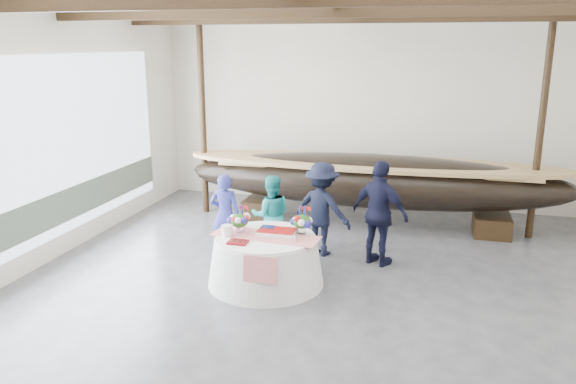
# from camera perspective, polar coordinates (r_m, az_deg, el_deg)

# --- Properties ---
(floor) EXTENTS (10.00, 12.00, 0.01)m
(floor) POSITION_cam_1_polar(r_m,az_deg,el_deg) (8.36, 2.59, -12.07)
(floor) COLOR #3D3D42
(floor) RESTS_ON ground
(wall_back) EXTENTS (10.00, 0.02, 4.50)m
(wall_back) POSITION_cam_1_polar(r_m,az_deg,el_deg) (13.47, 8.24, 8.17)
(wall_back) COLOR silver
(wall_back) RESTS_ON ground
(wall_left) EXTENTS (0.02, 12.00, 4.50)m
(wall_left) POSITION_cam_1_polar(r_m,az_deg,el_deg) (9.92, -26.81, 4.37)
(wall_left) COLOR silver
(wall_left) RESTS_ON ground
(pavilion_structure) EXTENTS (9.80, 11.76, 4.50)m
(pavilion_structure) POSITION_cam_1_polar(r_m,az_deg,el_deg) (8.20, 4.11, 16.35)
(pavilion_structure) COLOR black
(pavilion_structure) RESTS_ON ground
(open_bay) EXTENTS (0.03, 7.00, 3.20)m
(open_bay) POSITION_cam_1_polar(r_m,az_deg,el_deg) (10.72, -22.86, 3.16)
(open_bay) COLOR silver
(open_bay) RESTS_ON ground
(longboat_display) EXTENTS (8.18, 1.64, 1.53)m
(longboat_display) POSITION_cam_1_polar(r_m,az_deg,el_deg) (12.00, 8.59, 1.18)
(longboat_display) COLOR black
(longboat_display) RESTS_ON ground
(banquet_table) EXTENTS (1.88, 1.88, 0.81)m
(banquet_table) POSITION_cam_1_polar(r_m,az_deg,el_deg) (9.13, -2.27, -6.89)
(banquet_table) COLOR silver
(banquet_table) RESTS_ON ground
(tabletop_items) EXTENTS (1.78, 0.97, 0.40)m
(tabletop_items) POSITION_cam_1_polar(r_m,az_deg,el_deg) (9.07, -2.16, -3.34)
(tabletop_items) COLOR red
(tabletop_items) RESTS_ON banquet_table
(guest_woman_blue) EXTENTS (0.58, 0.40, 1.53)m
(guest_woman_blue) POSITION_cam_1_polar(r_m,az_deg,el_deg) (10.28, -6.39, -2.31)
(guest_woman_blue) COLOR navy
(guest_woman_blue) RESTS_ON ground
(guest_woman_teal) EXTENTS (0.86, 0.76, 1.50)m
(guest_woman_teal) POSITION_cam_1_polar(r_m,az_deg,el_deg) (10.24, -1.73, -2.39)
(guest_woman_teal) COLOR teal
(guest_woman_teal) RESTS_ON ground
(guest_man_left) EXTENTS (1.25, 0.92, 1.73)m
(guest_man_left) POSITION_cam_1_polar(r_m,az_deg,el_deg) (10.24, 3.45, -1.73)
(guest_man_left) COLOR black
(guest_man_left) RESTS_ON ground
(guest_man_right) EXTENTS (1.18, 0.91, 1.87)m
(guest_man_right) POSITION_cam_1_polar(r_m,az_deg,el_deg) (9.84, 9.32, -2.18)
(guest_man_right) COLOR black
(guest_man_right) RESTS_ON ground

